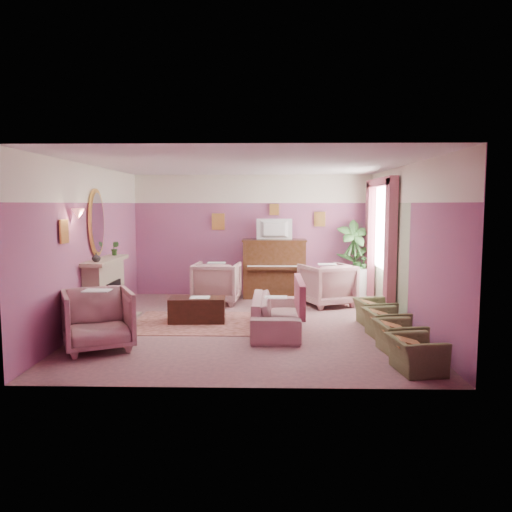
{
  "coord_description": "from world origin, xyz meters",
  "views": [
    {
      "loc": [
        0.35,
        -8.61,
        2.13
      ],
      "look_at": [
        0.14,
        0.4,
        1.19
      ],
      "focal_mm": 35.0,
      "sensor_mm": 36.0,
      "label": 1
    }
  ],
  "objects_px": {
    "floral_armchair_right": "(327,282)",
    "olive_chair_a": "(416,349)",
    "floral_armchair_left": "(217,280)",
    "side_table": "(357,283)",
    "sofa": "(276,307)",
    "floral_armchair_front": "(98,316)",
    "olive_chair_b": "(399,332)",
    "television": "(274,228)",
    "piano": "(274,269)",
    "olive_chair_c": "(385,319)",
    "coffee_table": "(197,310)",
    "olive_chair_d": "(375,308)"
  },
  "relations": [
    {
      "from": "sofa",
      "to": "piano",
      "type": "bearing_deg",
      "value": 89.76
    },
    {
      "from": "television",
      "to": "olive_chair_a",
      "type": "xyz_separation_m",
      "value": [
        1.74,
        -5.02,
        -1.3
      ]
    },
    {
      "from": "floral_armchair_front",
      "to": "olive_chair_b",
      "type": "xyz_separation_m",
      "value": [
        4.37,
        -0.07,
        -0.19
      ]
    },
    {
      "from": "sofa",
      "to": "floral_armchair_left",
      "type": "bearing_deg",
      "value": 118.01
    },
    {
      "from": "sofa",
      "to": "floral_armchair_front",
      "type": "distance_m",
      "value": 2.87
    },
    {
      "from": "television",
      "to": "floral_armchair_left",
      "type": "bearing_deg",
      "value": -151.88
    },
    {
      "from": "olive_chair_a",
      "to": "olive_chair_d",
      "type": "height_order",
      "value": "same"
    },
    {
      "from": "floral_armchair_left",
      "to": "floral_armchair_right",
      "type": "bearing_deg",
      "value": -5.16
    },
    {
      "from": "olive_chair_b",
      "to": "side_table",
      "type": "height_order",
      "value": "side_table"
    },
    {
      "from": "floral_armchair_right",
      "to": "olive_chair_d",
      "type": "distance_m",
      "value": 1.81
    },
    {
      "from": "olive_chair_b",
      "to": "olive_chair_a",
      "type": "bearing_deg",
      "value": -90.0
    },
    {
      "from": "coffee_table",
      "to": "olive_chair_a",
      "type": "xyz_separation_m",
      "value": [
        3.16,
        -2.6,
        0.08
      ]
    },
    {
      "from": "floral_armchair_left",
      "to": "floral_armchair_right",
      "type": "relative_size",
      "value": 1.0
    },
    {
      "from": "olive_chair_c",
      "to": "side_table",
      "type": "relative_size",
      "value": 0.99
    },
    {
      "from": "floral_armchair_front",
      "to": "floral_armchair_left",
      "type": "bearing_deg",
      "value": 68.08
    },
    {
      "from": "television",
      "to": "side_table",
      "type": "distance_m",
      "value": 2.25
    },
    {
      "from": "floral_armchair_left",
      "to": "floral_armchair_front",
      "type": "distance_m",
      "value": 3.73
    },
    {
      "from": "olive_chair_a",
      "to": "side_table",
      "type": "distance_m",
      "value": 4.9
    },
    {
      "from": "olive_chair_b",
      "to": "floral_armchair_left",
      "type": "bearing_deg",
      "value": 130.18
    },
    {
      "from": "floral_armchair_front",
      "to": "olive_chair_a",
      "type": "distance_m",
      "value": 4.47
    },
    {
      "from": "floral_armchair_front",
      "to": "coffee_table",
      "type": "bearing_deg",
      "value": 54.6
    },
    {
      "from": "floral_armchair_front",
      "to": "olive_chair_c",
      "type": "distance_m",
      "value": 4.44
    },
    {
      "from": "television",
      "to": "olive_chair_b",
      "type": "height_order",
      "value": "television"
    },
    {
      "from": "floral_armchair_left",
      "to": "side_table",
      "type": "relative_size",
      "value": 1.41
    },
    {
      "from": "olive_chair_a",
      "to": "floral_armchair_right",
      "type": "bearing_deg",
      "value": 98.78
    },
    {
      "from": "television",
      "to": "olive_chair_d",
      "type": "bearing_deg",
      "value": -55.81
    },
    {
      "from": "coffee_table",
      "to": "floral_armchair_right",
      "type": "relative_size",
      "value": 1.02
    },
    {
      "from": "floral_armchair_front",
      "to": "sofa",
      "type": "bearing_deg",
      "value": 23.6
    },
    {
      "from": "olive_chair_d",
      "to": "side_table",
      "type": "bearing_deg",
      "value": 87.04
    },
    {
      "from": "olive_chair_b",
      "to": "side_table",
      "type": "bearing_deg",
      "value": 88.23
    },
    {
      "from": "floral_armchair_right",
      "to": "olive_chair_b",
      "type": "relative_size",
      "value": 1.41
    },
    {
      "from": "floral_armchair_left",
      "to": "sofa",
      "type": "bearing_deg",
      "value": -61.99
    },
    {
      "from": "television",
      "to": "side_table",
      "type": "bearing_deg",
      "value": -3.66
    },
    {
      "from": "floral_armchair_right",
      "to": "television",
      "type": "bearing_deg",
      "value": 141.36
    },
    {
      "from": "floral_armchair_right",
      "to": "coffee_table",
      "type": "bearing_deg",
      "value": -148.59
    },
    {
      "from": "side_table",
      "to": "floral_armchair_right",
      "type": "bearing_deg",
      "value": -135.28
    },
    {
      "from": "floral_armchair_left",
      "to": "olive_chair_d",
      "type": "bearing_deg",
      "value": -32.38
    },
    {
      "from": "floral_armchair_right",
      "to": "olive_chair_d",
      "type": "relative_size",
      "value": 1.41
    },
    {
      "from": "floral_armchair_right",
      "to": "olive_chair_a",
      "type": "height_order",
      "value": "floral_armchair_right"
    },
    {
      "from": "olive_chair_d",
      "to": "coffee_table",
      "type": "bearing_deg",
      "value": 177.43
    },
    {
      "from": "floral_armchair_left",
      "to": "floral_armchair_front",
      "type": "xyz_separation_m",
      "value": [
        -1.39,
        -3.46,
        0.0
      ]
    },
    {
      "from": "floral_armchair_right",
      "to": "olive_chair_a",
      "type": "relative_size",
      "value": 1.41
    },
    {
      "from": "coffee_table",
      "to": "side_table",
      "type": "height_order",
      "value": "side_table"
    },
    {
      "from": "television",
      "to": "floral_armchair_left",
      "type": "height_order",
      "value": "television"
    },
    {
      "from": "television",
      "to": "piano",
      "type": "bearing_deg",
      "value": 90.0
    },
    {
      "from": "piano",
      "to": "olive_chair_a",
      "type": "bearing_deg",
      "value": -71.08
    },
    {
      "from": "olive_chair_a",
      "to": "side_table",
      "type": "height_order",
      "value": "side_table"
    },
    {
      "from": "sofa",
      "to": "floral_armchair_right",
      "type": "distance_m",
      "value": 2.38
    },
    {
      "from": "television",
      "to": "coffee_table",
      "type": "height_order",
      "value": "television"
    },
    {
      "from": "coffee_table",
      "to": "television",
      "type": "bearing_deg",
      "value": 59.53
    }
  ]
}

